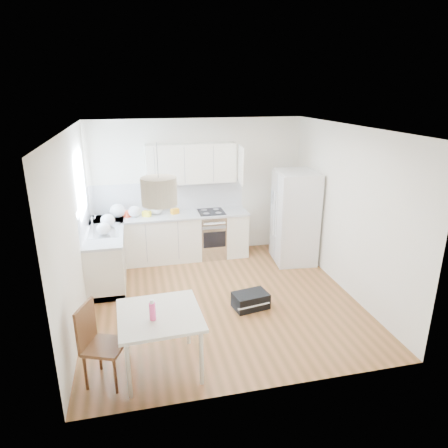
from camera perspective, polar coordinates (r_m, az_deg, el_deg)
The scene contains 29 objects.
floor at distance 6.56m, azimuth -0.39°, elevation -10.67°, with size 4.20×4.20×0.00m, color brown.
ceiling at distance 5.74m, azimuth -0.46°, elevation 13.52°, with size 4.20×4.20×0.00m, color white.
wall_back at distance 8.00m, azimuth -3.70°, elevation 5.19°, with size 4.20×4.20×0.00m, color white.
wall_left at distance 5.95m, azimuth -20.58°, elevation -0.85°, with size 4.20×4.20×0.00m, color white.
wall_right at distance 6.76m, azimuth 17.23°, elevation 1.82°, with size 4.20×4.20×0.00m, color white.
window_glassblock at distance 6.94m, azimuth -19.76°, elevation 5.39°, with size 0.02×1.00×1.00m, color #BFE0F9.
cabinets_back at distance 7.91m, azimuth -7.50°, elevation -2.00°, with size 3.00×0.60×0.88m, color white.
cabinets_left at distance 7.35m, azimuth -16.38°, elevation -4.30°, with size 0.60×1.80×0.88m, color white.
counter_back at distance 7.76m, azimuth -7.64°, elevation 1.18°, with size 3.02×0.64×0.04m, color #B6B8BB.
counter_left at distance 7.19m, azimuth -16.71°, elevation -0.92°, with size 0.64×1.82×0.04m, color #B6B8BB.
backsplash_back at distance 7.96m, azimuth -7.95°, elevation 3.93°, with size 3.00×0.01×0.58m, color silver.
backsplash_left at distance 7.12m, azimuth -19.30°, elevation 1.26°, with size 0.01×1.80×0.58m, color silver.
upper_cabinets at distance 7.72m, azimuth -4.70°, elevation 8.64°, with size 1.70×0.32×0.75m, color white.
range_oven at distance 8.02m, azimuth -1.80°, elevation -1.56°, with size 0.50×0.61×0.88m, color silver, non-canonical shape.
sink at distance 7.14m, azimuth -16.75°, elevation -0.94°, with size 0.50×0.80×0.16m, color silver, non-canonical shape.
refrigerator at distance 7.79m, azimuth 10.13°, elevation 1.01°, with size 0.85×0.89×1.77m, color white, non-canonical shape.
dining_table at distance 4.84m, azimuth -9.15°, elevation -13.35°, with size 1.00×1.00×0.75m.
dining_chair at distance 4.89m, azimuth -16.64°, elevation -16.19°, with size 0.41×0.41×0.98m, color #4A2416, non-canonical shape.
drink_bottle at distance 4.64m, azimuth -10.19°, elevation -11.97°, with size 0.07×0.07×0.25m, color #F24384.
gym_bag at distance 6.29m, azimuth 3.82°, elevation -10.83°, with size 0.52×0.34×0.24m, color black.
pendant_lamp at distance 4.36m, azimuth -9.27°, elevation 4.64°, with size 0.39×0.39×0.30m, color beige.
grocery_bag_a at distance 7.75m, azimuth -14.96°, elevation 1.83°, with size 0.29×0.25×0.26m, color white.
grocery_bag_b at distance 7.71m, azimuth -12.66°, elevation 1.75°, with size 0.24×0.20×0.22m, color white.
grocery_bag_c at distance 7.79m, azimuth -9.71°, elevation 2.19°, with size 0.26×0.22×0.23m, color white.
grocery_bag_d at distance 7.31m, azimuth -16.27°, elevation 0.53°, with size 0.25×0.21×0.22m, color white.
grocery_bag_e at distance 6.91m, azimuth -16.84°, elevation -0.64°, with size 0.23×0.20×0.21m, color white.
snack_orange at distance 7.79m, azimuth -7.02°, elevation 1.83°, with size 0.15×0.09×0.10m, color orange.
snack_yellow at distance 7.71m, azimuth -11.00°, elevation 1.43°, with size 0.15×0.09×0.10m, color yellow.
snack_red at distance 7.76m, azimuth -13.43°, elevation 1.44°, with size 0.17×0.11×0.12m, color red.
Camera 1 is at (-1.23, -5.58, 3.23)m, focal length 32.00 mm.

